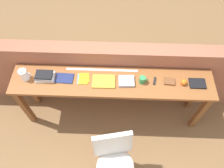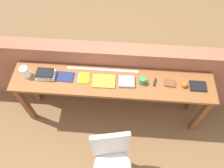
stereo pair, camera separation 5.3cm
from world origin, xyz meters
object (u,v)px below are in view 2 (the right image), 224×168
object	(u,v)px
chair_white_moulded	(112,159)
mug	(143,81)
book_open_centre	(104,81)
book_repair_rightmost	(198,86)
sports_ball_small	(184,84)
book_stack_leftmost	(45,74)
pitcher_white	(25,72)
magazine_cycling	(65,77)
multitool_folded	(155,82)
pamphlet_pile_colourful	(84,78)
leather_journal_brown	(170,83)

from	to	relation	value
chair_white_moulded	mug	distance (m)	0.98
book_open_centre	book_repair_rightmost	xyz separation A→B (m)	(1.13, 0.01, 0.00)
book_open_centre	sports_ball_small	size ratio (longest dim) A/B	3.81
chair_white_moulded	book_repair_rightmost	xyz separation A→B (m)	(0.98, 0.83, 0.36)
sports_ball_small	chair_white_moulded	bearing A→B (deg)	-134.20
book_stack_leftmost	book_repair_rightmost	bearing A→B (deg)	-0.50
pitcher_white	magazine_cycling	size ratio (longest dim) A/B	0.84
multitool_folded	book_open_centre	bearing A→B (deg)	-177.27
book_open_centre	mug	size ratio (longest dim) A/B	2.55
multitool_folded	mug	bearing A→B (deg)	-174.95
book_repair_rightmost	book_open_centre	bearing A→B (deg)	-179.12
magazine_cycling	mug	world-z (taller)	mug
pamphlet_pile_colourful	book_repair_rightmost	distance (m)	1.39
book_open_centre	sports_ball_small	distance (m)	0.97
pitcher_white	mug	world-z (taller)	pitcher_white
pitcher_white	book_stack_leftmost	size ratio (longest dim) A/B	0.77
pitcher_white	leather_journal_brown	xyz separation A→B (m)	(1.76, 0.01, -0.07)
pitcher_white	magazine_cycling	bearing A→B (deg)	1.74
book_open_centre	mug	world-z (taller)	mug
book_stack_leftmost	book_open_centre	bearing A→B (deg)	-2.12
chair_white_moulded	pamphlet_pile_colourful	bearing A→B (deg)	115.67
pitcher_white	chair_white_moulded	bearing A→B (deg)	-36.90
pamphlet_pile_colourful	sports_ball_small	size ratio (longest dim) A/B	2.36
book_open_centre	chair_white_moulded	bearing A→B (deg)	-79.80
book_open_centre	multitool_folded	size ratio (longest dim) A/B	2.55
pamphlet_pile_colourful	multitool_folded	size ratio (longest dim) A/B	1.58
magazine_cycling	pamphlet_pile_colourful	world-z (taller)	magazine_cycling
multitool_folded	leather_journal_brown	size ratio (longest dim) A/B	0.85
magazine_cycling	leather_journal_brown	world-z (taller)	leather_journal_brown
book_stack_leftmost	mug	distance (m)	1.19
book_stack_leftmost	pamphlet_pile_colourful	xyz separation A→B (m)	(0.47, 0.01, -0.04)
book_stack_leftmost	book_repair_rightmost	distance (m)	1.86
pitcher_white	sports_ball_small	size ratio (longest dim) A/B	2.50
book_open_centre	leather_journal_brown	xyz separation A→B (m)	(0.80, 0.03, 0.00)
book_stack_leftmost	book_repair_rightmost	xyz separation A→B (m)	(1.86, -0.02, -0.03)
mug	book_stack_leftmost	bearing A→B (deg)	179.49
book_open_centre	sports_ball_small	world-z (taller)	sports_ball_small
chair_white_moulded	multitool_folded	bearing A→B (deg)	61.59
pitcher_white	multitool_folded	bearing A→B (deg)	0.52
book_open_centre	mug	bearing A→B (deg)	1.29
book_repair_rightmost	chair_white_moulded	bearing A→B (deg)	-139.13
chair_white_moulded	book_open_centre	size ratio (longest dim) A/B	3.18
pitcher_white	book_open_centre	world-z (taller)	pitcher_white
pitcher_white	sports_ball_small	bearing A→B (deg)	-0.30
sports_ball_small	book_repair_rightmost	distance (m)	0.17
mug	book_open_centre	bearing A→B (deg)	-178.02
chair_white_moulded	sports_ball_small	world-z (taller)	sports_ball_small
chair_white_moulded	sports_ball_small	size ratio (longest dim) A/B	12.11
mug	sports_ball_small	size ratio (longest dim) A/B	1.49
pitcher_white	book_repair_rightmost	size ratio (longest dim) A/B	0.93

